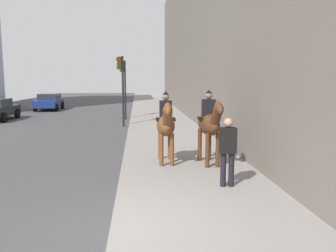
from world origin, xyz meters
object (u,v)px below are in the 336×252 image
(mounted_horse_near, at_px, (166,124))
(traffic_light_far_curb, at_px, (124,80))
(pedestrian_greeting, at_px, (228,148))
(traffic_light_near_curb, at_px, (121,80))
(mounted_horse_far, at_px, (210,123))
(car_far_lane, at_px, (49,101))

(mounted_horse_near, bearing_deg, traffic_light_far_curb, -170.85)
(pedestrian_greeting, distance_m, traffic_light_near_curb, 12.24)
(mounted_horse_far, xyz_separation_m, car_far_lane, (20.61, 9.94, -0.64))
(car_far_lane, height_order, traffic_light_near_curb, traffic_light_near_curb)
(car_far_lane, relative_size, traffic_light_near_curb, 1.04)
(mounted_horse_near, height_order, traffic_light_far_curb, traffic_light_far_curb)
(car_far_lane, bearing_deg, pedestrian_greeting, 21.76)
(mounted_horse_near, height_order, mounted_horse_far, mounted_horse_far)
(traffic_light_near_curb, xyz_separation_m, traffic_light_far_curb, (3.47, -0.00, -0.05))
(mounted_horse_far, height_order, car_far_lane, mounted_horse_far)
(pedestrian_greeting, bearing_deg, traffic_light_near_curb, 19.41)
(mounted_horse_near, xyz_separation_m, mounted_horse_far, (-0.28, -1.32, 0.04))
(mounted_horse_near, height_order, pedestrian_greeting, mounted_horse_near)
(mounted_horse_near, relative_size, pedestrian_greeting, 1.33)
(pedestrian_greeting, height_order, traffic_light_far_curb, traffic_light_far_curb)
(pedestrian_greeting, bearing_deg, mounted_horse_far, 4.44)
(mounted_horse_near, xyz_separation_m, traffic_light_far_curb, (12.72, 1.79, 1.27))
(pedestrian_greeting, xyz_separation_m, traffic_light_near_curb, (11.73, 3.10, 1.59))
(mounted_horse_near, relative_size, traffic_light_near_curb, 0.56)
(mounted_horse_far, height_order, traffic_light_near_curb, traffic_light_near_curb)
(mounted_horse_far, bearing_deg, car_far_lane, -158.59)
(pedestrian_greeting, distance_m, car_far_lane, 24.88)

